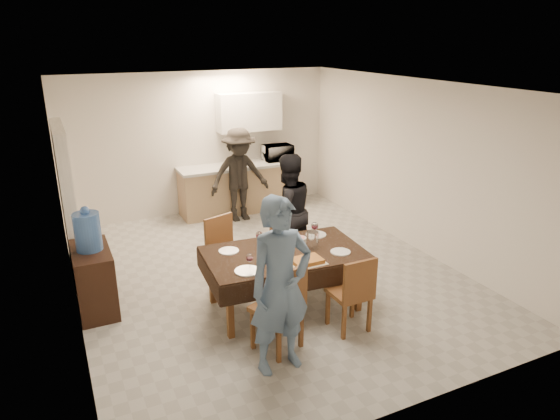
{
  "coord_description": "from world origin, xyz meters",
  "views": [
    {
      "loc": [
        -2.56,
        -5.83,
        3.2
      ],
      "look_at": [
        0.06,
        -0.3,
        1.04
      ],
      "focal_mm": 32.0,
      "sensor_mm": 36.0,
      "label": 1
    }
  ],
  "objects": [
    {
      "name": "wall_left",
      "position": [
        -2.5,
        0.0,
        1.3
      ],
      "size": [
        0.02,
        6.0,
        2.6
      ],
      "primitive_type": "cube",
      "color": "silver",
      "rests_on": "floor"
    },
    {
      "name": "plate_near_left",
      "position": [
        -0.77,
        -1.2,
        0.75
      ],
      "size": [
        0.28,
        0.28,
        0.02
      ],
      "primitive_type": "cylinder",
      "color": "white",
      "rests_on": "dining_table"
    },
    {
      "name": "wine_bottle",
      "position": [
        -0.22,
        -0.85,
        0.9
      ],
      "size": [
        0.08,
        0.08,
        0.33
      ],
      "primitive_type": null,
      "color": "black",
      "rests_on": "dining_table"
    },
    {
      "name": "kitchen_base_cabinet",
      "position": [
        0.6,
        2.68,
        0.43
      ],
      "size": [
        2.2,
        0.6,
        0.86
      ],
      "primitive_type": "cube",
      "color": "#9E7C5F",
      "rests_on": "floor"
    },
    {
      "name": "wall_front",
      "position": [
        0.0,
        -3.0,
        1.3
      ],
      "size": [
        5.0,
        0.02,
        2.6
      ],
      "primitive_type": "cube",
      "color": "silver",
      "rests_on": "floor"
    },
    {
      "name": "wine_glass_c",
      "position": [
        -0.37,
        -0.6,
        0.83
      ],
      "size": [
        0.09,
        0.09,
        0.19
      ],
      "primitive_type": null,
      "color": "white",
      "rests_on": "dining_table"
    },
    {
      "name": "floor",
      "position": [
        0.0,
        0.0,
        0.0
      ],
      "size": [
        5.0,
        6.0,
        0.02
      ],
      "primitive_type": "cube",
      "color": "#A8A8A3",
      "rests_on": "ground"
    },
    {
      "name": "wine_glass_b",
      "position": [
        0.38,
        -0.65,
        0.84
      ],
      "size": [
        0.09,
        0.09,
        0.21
      ],
      "primitive_type": null,
      "color": "white",
      "rests_on": "dining_table"
    },
    {
      "name": "person_kitchen",
      "position": [
        0.45,
        2.23,
        0.84
      ],
      "size": [
        1.08,
        0.62,
        1.68
      ],
      "primitive_type": "imported",
      "color": "black",
      "rests_on": "floor"
    },
    {
      "name": "microwave",
      "position": [
        1.42,
        2.68,
        1.06
      ],
      "size": [
        0.54,
        0.37,
        0.3
      ],
      "primitive_type": "imported",
      "rotation": [
        0.0,
        0.0,
        3.14
      ],
      "color": "silver",
      "rests_on": "kitchen_worktop"
    },
    {
      "name": "dining_table",
      "position": [
        -0.17,
        -0.9,
        0.7
      ],
      "size": [
        1.96,
        1.24,
        0.74
      ],
      "rotation": [
        0.0,
        0.0,
        -0.07
      ],
      "color": "black",
      "rests_on": "floor"
    },
    {
      "name": "chair_near_left",
      "position": [
        -0.62,
        -1.75,
        0.61
      ],
      "size": [
        0.6,
        0.61,
        0.54
      ],
      "rotation": [
        0.0,
        0.0,
        0.42
      ],
      "color": "brown",
      "rests_on": "floor"
    },
    {
      "name": "person_near",
      "position": [
        -0.72,
        -1.95,
        0.91
      ],
      "size": [
        0.69,
        0.48,
        1.82
      ],
      "primitive_type": "imported",
      "rotation": [
        0.0,
        0.0,
        0.07
      ],
      "color": "slate",
      "rests_on": "floor"
    },
    {
      "name": "wall_back",
      "position": [
        0.0,
        3.0,
        1.3
      ],
      "size": [
        5.0,
        0.02,
        2.6
      ],
      "primitive_type": "cube",
      "color": "silver",
      "rests_on": "floor"
    },
    {
      "name": "console",
      "position": [
        -2.28,
        0.02,
        0.4
      ],
      "size": [
        0.43,
        0.86,
        0.8
      ],
      "primitive_type": "cube",
      "color": "#311A10",
      "rests_on": "floor"
    },
    {
      "name": "plate_far_left",
      "position": [
        -0.77,
        -0.6,
        0.74
      ],
      "size": [
        0.24,
        0.24,
        0.01
      ],
      "primitive_type": "cylinder",
      "color": "white",
      "rests_on": "dining_table"
    },
    {
      "name": "person_far",
      "position": [
        0.38,
        0.15,
        0.83
      ],
      "size": [
        0.87,
        0.7,
        1.66
      ],
      "primitive_type": "imported",
      "rotation": [
        0.0,
        0.0,
        3.24
      ],
      "color": "black",
      "rests_on": "floor"
    },
    {
      "name": "stub_partition",
      "position": [
        -2.42,
        1.2,
        1.05
      ],
      "size": [
        0.15,
        1.4,
        2.1
      ],
      "primitive_type": "cube",
      "color": "white",
      "rests_on": "floor"
    },
    {
      "name": "mushroom_dish",
      "position": [
        -0.22,
        -0.62,
        0.76
      ],
      "size": [
        0.21,
        0.21,
        0.04
      ],
      "primitive_type": "cylinder",
      "color": "white",
      "rests_on": "dining_table"
    },
    {
      "name": "chair_far_left",
      "position": [
        -0.62,
        -0.25,
        0.59
      ],
      "size": [
        0.55,
        0.56,
        0.52
      ],
      "rotation": [
        0.0,
        0.0,
        3.45
      ],
      "color": "brown",
      "rests_on": "floor"
    },
    {
      "name": "savoury_tart",
      "position": [
        -0.07,
        -1.28,
        0.76
      ],
      "size": [
        0.41,
        0.31,
        0.05
      ],
      "primitive_type": "cube",
      "rotation": [
        0.0,
        0.0,
        0.03
      ],
      "color": "#AF7233",
      "rests_on": "dining_table"
    },
    {
      "name": "salad_bowl",
      "position": [
        0.13,
        -0.72,
        0.77
      ],
      "size": [
        0.17,
        0.17,
        0.06
      ],
      "primitive_type": "cylinder",
      "color": "white",
      "rests_on": "dining_table"
    },
    {
      "name": "wall_right",
      "position": [
        2.5,
        0.0,
        1.3
      ],
      "size": [
        0.02,
        6.0,
        2.6
      ],
      "primitive_type": "cube",
      "color": "silver",
      "rests_on": "floor"
    },
    {
      "name": "chair_far_right",
      "position": [
        0.28,
        -0.24,
        0.55
      ],
      "size": [
        0.48,
        0.49,
        0.49
      ],
      "rotation": [
        0.0,
        0.0,
        3.34
      ],
      "color": "brown",
      "rests_on": "floor"
    },
    {
      "name": "water_jug",
      "position": [
        -2.28,
        0.02,
        1.03
      ],
      "size": [
        0.3,
        0.3,
        0.45
      ],
      "primitive_type": "cylinder",
      "color": "#4576C8",
      "rests_on": "console"
    },
    {
      "name": "wine_glass_a",
      "position": [
        -0.72,
        -1.15,
        0.83
      ],
      "size": [
        0.08,
        0.08,
        0.19
      ],
      "primitive_type": null,
      "color": "white",
      "rests_on": "dining_table"
    },
    {
      "name": "chair_near_right",
      "position": [
        0.28,
        -1.74,
        0.57
      ],
      "size": [
        0.43,
        0.43,
        0.5
      ],
      "rotation": [
        0.0,
        0.0,
        0.02
      ],
      "color": "brown",
      "rests_on": "floor"
    },
    {
      "name": "plate_near_right",
      "position": [
        0.43,
        -1.2,
        0.74
      ],
      "size": [
        0.24,
        0.24,
        0.01
      ],
      "primitive_type": "cylinder",
      "color": "white",
      "rests_on": "dining_table"
    },
    {
      "name": "ceiling",
      "position": [
        0.0,
        0.0,
        2.6
      ],
      "size": [
        5.0,
        6.0,
        0.02
      ],
      "primitive_type": "cube",
      "color": "white",
      "rests_on": "wall_back"
    },
    {
      "name": "upper_cabinet",
      "position": [
        0.9,
        2.82,
        1.85
      ],
      "size": [
        1.2,
        0.34,
        0.7
      ],
      "primitive_type": "cube",
      "color": "silver",
      "rests_on": "wall_back"
    },
    {
      "name": "kitchen_worktop",
      "position": [
        0.6,
        2.68,
        0.89
      ],
      "size": [
        2.24,
        0.64,
        0.05
      ],
      "primitive_type": "cube",
      "color": "#ACACA7",
      "rests_on": "kitchen_base_cabinet"
    },
    {
      "name": "water_pitcher",
      "position": [
        0.18,
        -0.95,
        0.85
      ],
      "size": [
        0.14,
        0.14,
        0.22
      ],
      "primitive_type": "cylinder",
      "color": "white",
      "rests_on": "dining_table"
    },
    {
      "name": "plate_far_right",
      "position": [
        0.43,
        -0.6,
        0.74
      ],
      "size": [
        0.27,
        0.27,
        0.02
      ],
      "primitive_type": "cylinder",
      "color": "white",
      "rests_on": "dining_table"
    }
  ]
}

